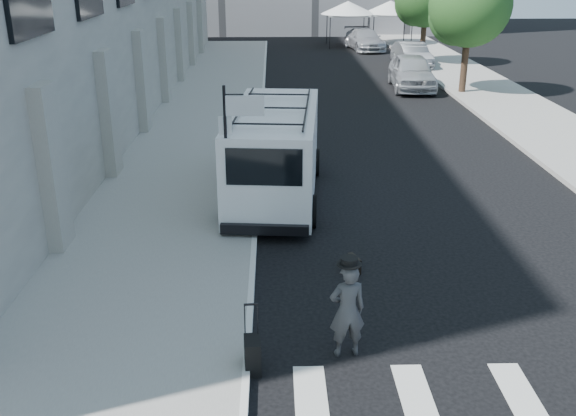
{
  "coord_description": "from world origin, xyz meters",
  "views": [
    {
      "loc": [
        -1.54,
        -10.68,
        6.26
      ],
      "look_at": [
        -1.24,
        1.89,
        1.3
      ],
      "focal_mm": 40.0,
      "sensor_mm": 36.0,
      "label": 1
    }
  ],
  "objects_px": {
    "businessman": "(347,310)",
    "parked_car_a": "(412,72)",
    "briefcase": "(354,264)",
    "parked_car_c": "(365,39)",
    "suitcase": "(253,355)",
    "cargo_van": "(275,151)",
    "parked_car_b": "(412,55)"
  },
  "relations": [
    {
      "from": "parked_car_c",
      "to": "parked_car_a",
      "type": "bearing_deg",
      "value": -96.29
    },
    {
      "from": "businessman",
      "to": "parked_car_c",
      "type": "relative_size",
      "value": 0.33
    },
    {
      "from": "businessman",
      "to": "briefcase",
      "type": "distance_m",
      "value": 3.16
    },
    {
      "from": "businessman",
      "to": "cargo_van",
      "type": "xyz_separation_m",
      "value": [
        -1.13,
        7.72,
        0.44
      ]
    },
    {
      "from": "parked_car_b",
      "to": "cargo_van",
      "type": "bearing_deg",
      "value": -114.59
    },
    {
      "from": "briefcase",
      "to": "businessman",
      "type": "bearing_deg",
      "value": -117.97
    },
    {
      "from": "parked_car_b",
      "to": "briefcase",
      "type": "bearing_deg",
      "value": -107.92
    },
    {
      "from": "businessman",
      "to": "parked_car_b",
      "type": "xyz_separation_m",
      "value": [
        7.15,
        29.67,
        -0.11
      ]
    },
    {
      "from": "parked_car_b",
      "to": "suitcase",
      "type": "bearing_deg",
      "value": -110.03
    },
    {
      "from": "parked_car_a",
      "to": "parked_car_b",
      "type": "height_order",
      "value": "parked_car_a"
    },
    {
      "from": "briefcase",
      "to": "parked_car_b",
      "type": "xyz_separation_m",
      "value": [
        6.64,
        26.63,
        0.56
      ]
    },
    {
      "from": "businessman",
      "to": "briefcase",
      "type": "height_order",
      "value": "businessman"
    },
    {
      "from": "cargo_van",
      "to": "parked_car_a",
      "type": "relative_size",
      "value": 1.35
    },
    {
      "from": "businessman",
      "to": "suitcase",
      "type": "distance_m",
      "value": 1.7
    },
    {
      "from": "briefcase",
      "to": "parked_car_c",
      "type": "bearing_deg",
      "value": 63.45
    },
    {
      "from": "cargo_van",
      "to": "parked_car_b",
      "type": "xyz_separation_m",
      "value": [
        8.28,
        21.95,
        -0.55
      ]
    },
    {
      "from": "parked_car_a",
      "to": "parked_car_b",
      "type": "bearing_deg",
      "value": 81.78
    },
    {
      "from": "briefcase",
      "to": "parked_car_c",
      "type": "distance_m",
      "value": 34.68
    },
    {
      "from": "businessman",
      "to": "suitcase",
      "type": "bearing_deg",
      "value": 6.34
    },
    {
      "from": "businessman",
      "to": "parked_car_b",
      "type": "relative_size",
      "value": 0.38
    },
    {
      "from": "suitcase",
      "to": "parked_car_a",
      "type": "bearing_deg",
      "value": 67.92
    },
    {
      "from": "businessman",
      "to": "parked_car_a",
      "type": "bearing_deg",
      "value": -113.93
    },
    {
      "from": "parked_car_b",
      "to": "parked_car_c",
      "type": "xyz_separation_m",
      "value": [
        -1.8,
        7.71,
        0.0
      ]
    },
    {
      "from": "suitcase",
      "to": "parked_car_c",
      "type": "height_order",
      "value": "parked_car_c"
    },
    {
      "from": "parked_car_b",
      "to": "parked_car_c",
      "type": "distance_m",
      "value": 7.91
    },
    {
      "from": "parked_car_a",
      "to": "parked_car_c",
      "type": "distance_m",
      "value": 14.36
    },
    {
      "from": "parked_car_c",
      "to": "cargo_van",
      "type": "bearing_deg",
      "value": -110.33
    },
    {
      "from": "businessman",
      "to": "briefcase",
      "type": "relative_size",
      "value": 3.82
    },
    {
      "from": "cargo_van",
      "to": "parked_car_b",
      "type": "height_order",
      "value": "cargo_van"
    },
    {
      "from": "cargo_van",
      "to": "parked_car_c",
      "type": "distance_m",
      "value": 30.36
    },
    {
      "from": "businessman",
      "to": "parked_car_a",
      "type": "height_order",
      "value": "parked_car_a"
    },
    {
      "from": "businessman",
      "to": "parked_car_a",
      "type": "xyz_separation_m",
      "value": [
        5.78,
        23.02,
        0.01
      ]
    }
  ]
}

